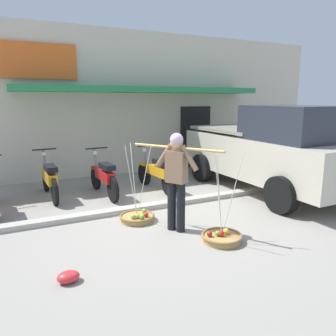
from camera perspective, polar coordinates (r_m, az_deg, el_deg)
ground_plane at (r=6.25m, az=-0.93°, el=-9.02°), size 90.00×90.00×0.00m
sidewalk_curb at (r=6.84m, az=-3.41°, el=-6.72°), size 20.00×0.24×0.10m
fruit_vendor at (r=5.48m, az=1.48°, el=-1.33°), size 0.95×1.46×1.70m
fruit_basket_left_side at (r=6.20m, az=-5.39°, el=-8.51°), size 0.66×0.66×1.45m
fruit_basket_right_side at (r=5.41m, az=9.36°, el=-11.77°), size 0.66×0.66×1.45m
motorcycle_second_in_row at (r=7.92m, az=-20.00°, el=-1.80°), size 0.54×1.82×1.09m
motorcycle_third_in_row at (r=7.77m, az=-11.13°, el=-1.55°), size 0.54×1.82×1.09m
motorcycle_end_of_row at (r=8.08m, az=-1.99°, el=-0.80°), size 0.54×1.82×1.09m
parked_truck at (r=8.30m, az=17.67°, el=3.04°), size 2.21×4.74×2.10m
storefront_building at (r=12.41m, az=-9.14°, el=11.20°), size 13.00×6.00×4.20m
plastic_litter_bag at (r=4.45m, az=-17.04°, el=-17.74°), size 0.28×0.22×0.14m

